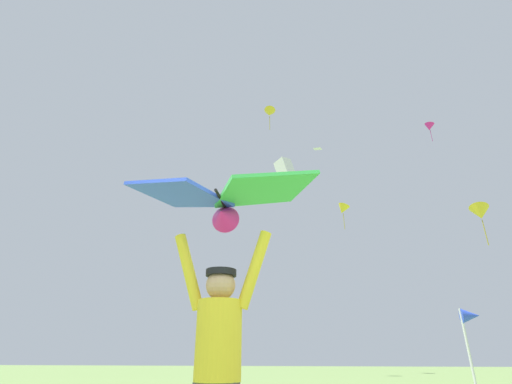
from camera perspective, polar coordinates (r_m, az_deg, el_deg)
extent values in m
cylinder|color=yellow|center=(2.99, -5.70, -21.40)|extent=(0.37, 0.37, 0.56)
sphere|color=tan|center=(3.03, -5.39, -13.92)|extent=(0.23, 0.23, 0.23)
cylinder|color=black|center=(3.05, -5.32, -12.16)|extent=(0.26, 0.26, 0.05)
cylinder|color=yellow|center=(3.01, -0.24, -11.61)|extent=(0.28, 0.11, 0.62)
cylinder|color=yellow|center=(3.12, -10.17, -11.71)|extent=(0.28, 0.11, 0.62)
cylinder|color=black|center=(3.22, -4.92, -1.91)|extent=(0.08, 0.61, 0.02)
cube|color=green|center=(3.11, 1.36, 0.34)|extent=(0.93, 0.89, 0.18)
cube|color=blue|center=(3.26, -11.49, -0.35)|extent=(0.89, 0.82, 0.18)
cone|color=#DB2393|center=(3.18, -4.99, -3.57)|extent=(0.26, 0.22, 0.24)
cone|color=#DB2393|center=(29.50, 24.84, 8.95)|extent=(0.78, 0.75, 0.66)
cylinder|color=#991867|center=(29.15, 25.08, 7.78)|extent=(0.03, 0.03, 0.92)
pyramid|color=white|center=(35.39, 9.33, 6.55)|extent=(0.99, 0.99, 0.26)
cone|color=yellow|center=(31.22, 2.07, 11.94)|extent=(1.23, 1.35, 1.03)
cylinder|color=#A4921C|center=(30.65, 2.10, 10.43)|extent=(0.04, 0.04, 1.30)
cone|color=yellow|center=(33.87, 13.05, -2.57)|extent=(1.51, 1.31, 1.23)
cylinder|color=#A4921C|center=(33.49, 13.23, -4.35)|extent=(0.04, 0.04, 1.46)
cube|color=white|center=(14.18, 4.41, 3.40)|extent=(0.85, 0.68, 0.92)
cone|color=yellow|center=(25.11, 30.91, -2.74)|extent=(1.51, 1.60, 1.24)
cylinder|color=#A4921C|center=(24.78, 31.47, -5.24)|extent=(0.05, 0.05, 1.51)
cylinder|color=silver|center=(7.39, 29.95, -21.89)|extent=(0.04, 0.04, 1.74)
cone|color=blue|center=(7.45, 29.78, -16.01)|extent=(0.28, 0.24, 0.24)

